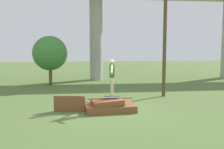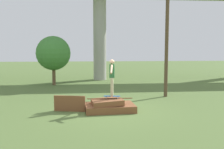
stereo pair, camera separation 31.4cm
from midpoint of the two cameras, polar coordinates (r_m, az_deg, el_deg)
The scene contains 8 objects.
ground_plane at distance 11.15m, azimuth 0.33°, elevation -8.31°, with size 80.00×80.00×0.00m, color #567038.
scrap_pile at distance 11.07m, azimuth 0.17°, elevation -7.22°, with size 2.23×1.47×0.58m.
scrap_plank_loose at distance 11.12m, azimuth -8.87°, elevation -6.58°, with size 1.37×0.35×0.69m.
skateboard at distance 11.02m, azimuth 0.82°, elevation -5.01°, with size 0.75×0.33×0.09m.
skater at distance 10.87m, azimuth 0.83°, elevation -0.10°, with size 0.27×1.23×1.61m.
highway_overpass at distance 22.01m, azimuth -2.43°, elevation 16.23°, with size 44.00×3.42×7.81m.
utility_pole at distance 14.42m, azimuth 13.02°, elevation 7.48°, with size 1.30×0.20×6.06m.
tree_behind_left at distance 19.03m, azimuth -12.80°, elevation 4.75°, with size 2.54×2.54×3.64m.
Camera 2 is at (-0.86, -10.76, 2.79)m, focal length 40.00 mm.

